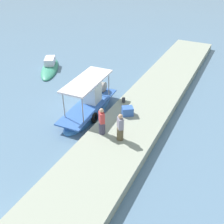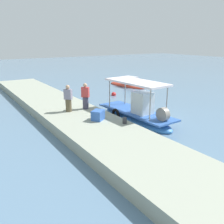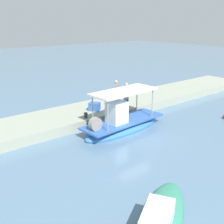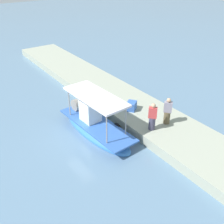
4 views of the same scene
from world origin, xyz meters
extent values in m
plane|color=slate|center=(0.00, 0.00, 0.00)|extent=(120.00, 120.00, 0.00)
cube|color=#9BA18F|center=(0.00, -3.93, 0.31)|extent=(36.00, 3.89, 0.62)
ellipsoid|color=#3779C8|center=(-0.11, -0.45, 0.10)|extent=(6.20, 2.16, 0.89)
cube|color=#325EAD|center=(-0.11, -0.45, 0.59)|extent=(5.96, 2.15, 0.10)
cube|color=silver|center=(0.50, -0.41, 1.28)|extent=(1.16, 1.06, 1.46)
cylinder|color=gray|center=(1.80, 0.35, 1.52)|extent=(0.07, 0.07, 1.95)
cylinder|color=gray|center=(1.88, -1.02, 1.52)|extent=(0.07, 0.07, 1.95)
cylinder|color=gray|center=(-2.10, 0.13, 1.52)|extent=(0.07, 0.07, 1.95)
cylinder|color=gray|center=(-2.02, -1.25, 1.52)|extent=(0.07, 0.07, 1.95)
cube|color=white|center=(-0.11, -0.45, 2.55)|extent=(4.51, 2.03, 0.12)
torus|color=black|center=(-0.97, -1.44, 0.39)|extent=(0.75, 0.22, 0.74)
cylinder|color=gray|center=(2.21, -0.31, 0.99)|extent=(0.82, 0.40, 0.80)
cylinder|color=#413F56|center=(-2.48, -2.87, 1.03)|extent=(0.55, 0.55, 0.81)
cube|color=#CB3F3F|center=(-2.48, -2.87, 1.77)|extent=(0.55, 0.53, 0.67)
sphere|color=tan|center=(-2.48, -2.87, 2.23)|extent=(0.26, 0.26, 0.26)
cylinder|color=brown|center=(-2.52, -4.09, 1.02)|extent=(0.54, 0.54, 0.81)
cube|color=gray|center=(-2.52, -4.09, 1.76)|extent=(0.55, 0.53, 0.67)
sphere|color=tan|center=(-2.52, -4.09, 2.23)|extent=(0.26, 0.26, 0.26)
cylinder|color=#2D2D33|center=(1.44, -2.46, 0.80)|extent=(0.24, 0.24, 0.35)
cube|color=#3662B8|center=(0.07, -3.38, 0.91)|extent=(0.89, 0.93, 0.58)
sphere|color=red|center=(-7.27, 2.56, 0.09)|extent=(0.46, 0.46, 0.46)
ellipsoid|color=red|center=(-10.54, 6.53, 0.06)|extent=(5.36, 2.36, 0.62)
cube|color=silver|center=(-10.03, 6.62, 0.76)|extent=(1.68, 1.16, 0.78)
camera|label=1|loc=(-13.34, -9.14, 10.14)|focal=41.72mm
camera|label=2|loc=(11.98, -10.16, 5.12)|focal=39.62mm
camera|label=3|loc=(11.07, 12.12, 6.73)|focal=44.88mm
camera|label=4|loc=(-11.99, 6.82, 9.54)|focal=42.65mm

